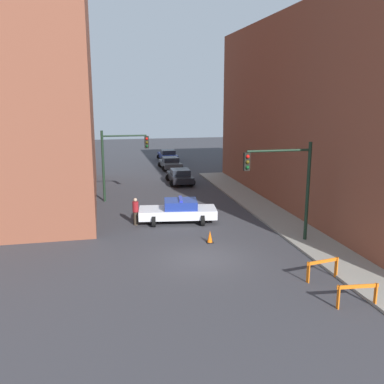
# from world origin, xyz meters

# --- Properties ---
(ground_plane) EXTENTS (120.00, 120.00, 0.00)m
(ground_plane) POSITION_xyz_m (0.00, 0.00, 0.00)
(ground_plane) COLOR #38383D
(sidewalk_right) EXTENTS (2.40, 44.00, 0.12)m
(sidewalk_right) POSITION_xyz_m (6.20, 0.00, 0.06)
(sidewalk_right) COLOR gray
(sidewalk_right) RESTS_ON ground_plane
(building_right) EXTENTS (12.00, 28.00, 13.08)m
(building_right) POSITION_xyz_m (13.40, 8.00, 6.54)
(building_right) COLOR brown
(building_right) RESTS_ON ground_plane
(traffic_light_near) EXTENTS (3.64, 0.35, 5.20)m
(traffic_light_near) POSITION_xyz_m (4.73, 1.21, 3.53)
(traffic_light_near) COLOR black
(traffic_light_near) RESTS_ON sidewalk_right
(traffic_light_far) EXTENTS (3.44, 0.35, 5.20)m
(traffic_light_far) POSITION_xyz_m (-3.30, 12.60, 3.40)
(traffic_light_far) COLOR black
(traffic_light_far) RESTS_ON ground_plane
(police_car) EXTENTS (4.91, 2.77, 1.52)m
(police_car) POSITION_xyz_m (-0.05, 6.19, 0.72)
(police_car) COLOR white
(police_car) RESTS_ON ground_plane
(parked_car_near) EXTENTS (2.35, 4.35, 1.31)m
(parked_car_near) POSITION_xyz_m (2.28, 17.96, 0.67)
(parked_car_near) COLOR black
(parked_car_near) RESTS_ON ground_plane
(parked_car_mid) EXTENTS (2.32, 4.33, 1.31)m
(parked_car_mid) POSITION_xyz_m (2.70, 25.70, 0.67)
(parked_car_mid) COLOR #474C51
(parked_car_mid) RESTS_ON ground_plane
(parked_car_far) EXTENTS (2.33, 4.33, 1.31)m
(parked_car_far) POSITION_xyz_m (3.44, 31.97, 0.67)
(parked_car_far) COLOR navy
(parked_car_far) RESTS_ON ground_plane
(pedestrian_crossing) EXTENTS (0.47, 0.47, 1.66)m
(pedestrian_crossing) POSITION_xyz_m (-2.67, 6.16, 0.86)
(pedestrian_crossing) COLOR #382D23
(pedestrian_crossing) RESTS_ON ground_plane
(barrier_front) EXTENTS (1.60, 0.29, 0.90)m
(barrier_front) POSITION_xyz_m (4.33, -5.96, 0.62)
(barrier_front) COLOR orange
(barrier_front) RESTS_ON ground_plane
(barrier_mid) EXTENTS (1.59, 0.40, 0.90)m
(barrier_mid) POSITION_xyz_m (4.31, -3.48, 0.62)
(barrier_mid) COLOR orange
(barrier_mid) RESTS_ON ground_plane
(traffic_cone) EXTENTS (0.36, 0.36, 0.66)m
(traffic_cone) POSITION_xyz_m (0.88, 2.09, 0.32)
(traffic_cone) COLOR black
(traffic_cone) RESTS_ON ground_plane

